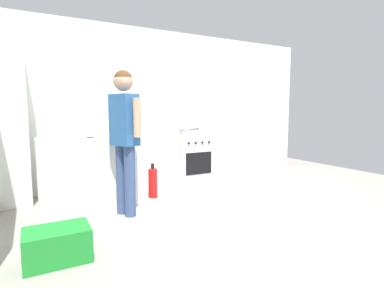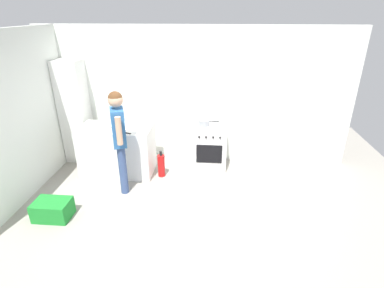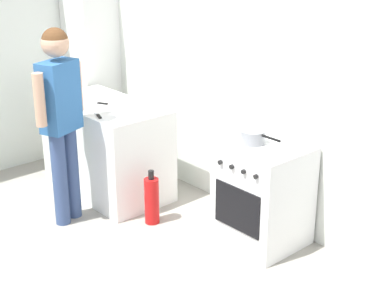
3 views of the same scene
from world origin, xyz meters
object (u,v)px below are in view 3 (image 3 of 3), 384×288
object	(u,v)px
oven_left	(263,195)
person	(60,108)
knife_utility	(98,115)
knife_paring	(100,103)
fire_extinguisher	(152,200)
larder_cabinet	(92,69)
pot	(253,137)

from	to	relation	value
oven_left	person	world-z (taller)	person
knife_utility	knife_paring	bearing A→B (deg)	143.58
oven_left	person	size ratio (longest dim) A/B	0.49
knife_utility	fire_extinguisher	world-z (taller)	knife_utility
knife_paring	person	world-z (taller)	person
oven_left	knife_utility	distance (m)	1.64
fire_extinguisher	larder_cabinet	bearing A→B (deg)	161.95
oven_left	knife_paring	bearing A→B (deg)	-166.70
pot	knife_utility	xyz separation A→B (m)	(-1.33, -0.60, -0.00)
pot	larder_cabinet	size ratio (longest dim) A/B	0.19
knife_paring	larder_cabinet	size ratio (longest dim) A/B	0.10
person	larder_cabinet	xyz separation A→B (m)	(-1.23, 1.10, -0.04)
knife_paring	knife_utility	world-z (taller)	same
person	oven_left	bearing A→B (deg)	35.22
fire_extinguisher	knife_utility	bearing A→B (deg)	-165.42
pot	fire_extinguisher	world-z (taller)	pot
oven_left	larder_cabinet	xyz separation A→B (m)	(-2.65, 0.10, 0.57)
person	fire_extinguisher	size ratio (longest dim) A/B	3.44
knife_utility	person	world-z (taller)	person
oven_left	knife_utility	bearing A→B (deg)	-156.49
oven_left	pot	xyz separation A→B (m)	(-0.11, -0.02, 0.48)
knife_utility	fire_extinguisher	size ratio (longest dim) A/B	0.49
oven_left	knife_paring	distance (m)	1.84
oven_left	knife_utility	size ratio (longest dim) A/B	3.47
knife_utility	person	distance (m)	0.40
person	larder_cabinet	distance (m)	1.65
oven_left	person	xyz separation A→B (m)	(-1.42, -1.00, 0.62)
pot	person	world-z (taller)	person
person	fire_extinguisher	world-z (taller)	person
knife_paring	larder_cabinet	world-z (taller)	larder_cabinet
person	fire_extinguisher	distance (m)	1.12
knife_paring	fire_extinguisher	size ratio (longest dim) A/B	0.40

